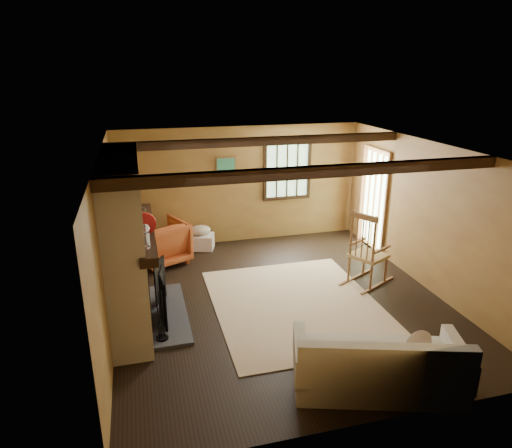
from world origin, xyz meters
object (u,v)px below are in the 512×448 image
object	(u,v)px
laundry_basket	(201,242)
armchair	(161,242)
fireplace	(128,249)
rocking_chair	(367,254)
sofa	(379,368)

from	to	relation	value
laundry_basket	armchair	bearing A→B (deg)	-148.32
fireplace	rocking_chair	distance (m)	3.86
fireplace	armchair	xyz separation A→B (m)	(0.52, 1.98, -0.70)
fireplace	laundry_basket	xyz separation A→B (m)	(1.34, 2.48, -0.95)
rocking_chair	laundry_basket	size ratio (longest dim) A/B	2.58
fireplace	sofa	xyz separation A→B (m)	(2.67, -2.28, -0.83)
laundry_basket	armchair	distance (m)	0.99
sofa	armchair	xyz separation A→B (m)	(-2.15, 4.26, 0.13)
fireplace	armchair	bearing A→B (deg)	75.16
laundry_basket	fireplace	bearing A→B (deg)	-118.36
rocking_chair	armchair	world-z (taller)	rocking_chair
rocking_chair	sofa	world-z (taller)	rocking_chair
rocking_chair	sofa	distance (m)	2.75
fireplace	rocking_chair	size ratio (longest dim) A/B	1.86
fireplace	rocking_chair	world-z (taller)	fireplace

